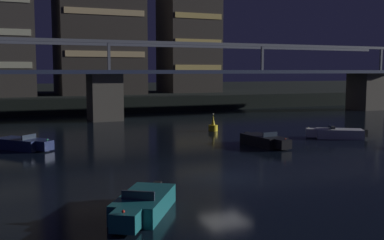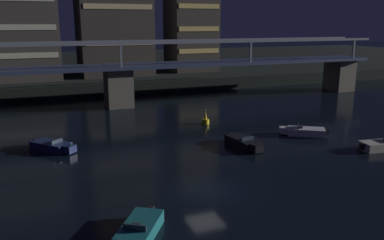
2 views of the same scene
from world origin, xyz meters
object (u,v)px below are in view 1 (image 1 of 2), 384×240
Objects in this scene: speedboat_mid_left at (337,133)px; speedboat_mid_center at (143,205)px; speedboat_mid_right at (265,141)px; tower_east_tall at (188,30)px; river_bridge at (104,83)px; speedboat_near_center at (23,144)px; channel_buoy at (213,126)px.

speedboat_mid_left and speedboat_mid_center have the same top height.
speedboat_mid_center is at bearing -136.35° from speedboat_mid_right.
tower_east_tall is 48.30m from speedboat_mid_right.
river_bridge is 18.99× the size of speedboat_near_center.
tower_east_tall is 4.20× the size of speedboat_mid_right.
channel_buoy is (17.71, 4.13, 0.06)m from speedboat_near_center.
river_bridge is 3.91× the size of tower_east_tall.
river_bridge is 29.98m from tower_east_tall.
river_bridge is 25.49m from speedboat_mid_right.
speedboat_near_center is at bearing -126.56° from tower_east_tall.
river_bridge is at bearing 80.70° from speedboat_mid_center.
speedboat_mid_right is at bearing 43.65° from speedboat_mid_center.
speedboat_near_center is 0.87× the size of speedboat_mid_right.
channel_buoy is (13.81, 22.85, 0.06)m from speedboat_mid_center.
speedboat_mid_left is at bearing 33.37° from speedboat_mid_center.
channel_buoy is (-8.08, 8.44, 0.06)m from speedboat_mid_left.
speedboat_mid_left is 2.73× the size of channel_buoy.
speedboat_near_center is at bearing 170.53° from speedboat_mid_left.
speedboat_mid_center is (-25.46, -58.32, -12.63)m from tower_east_tall.
speedboat_mid_center is (-6.08, -37.13, -4.03)m from river_bridge.
river_bridge is 27.96m from speedboat_mid_left.
tower_east_tall reaches higher than river_bridge.
channel_buoy reaches higher than speedboat_mid_center.
speedboat_mid_right is at bearing -171.29° from speedboat_mid_left.
speedboat_mid_left is at bearing -9.47° from speedboat_near_center.
speedboat_mid_left is (-3.57, -43.90, -12.63)m from tower_east_tall.
speedboat_near_center is (-9.98, -18.40, -4.03)m from river_bridge.
tower_east_tall is 50.89m from speedboat_near_center.
river_bridge is at bearing -132.45° from tower_east_tall.
speedboat_mid_left is at bearing 8.71° from speedboat_mid_right.
speedboat_mid_right is 2.97× the size of channel_buoy.
speedboat_mid_right is at bearing -17.37° from speedboat_near_center.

